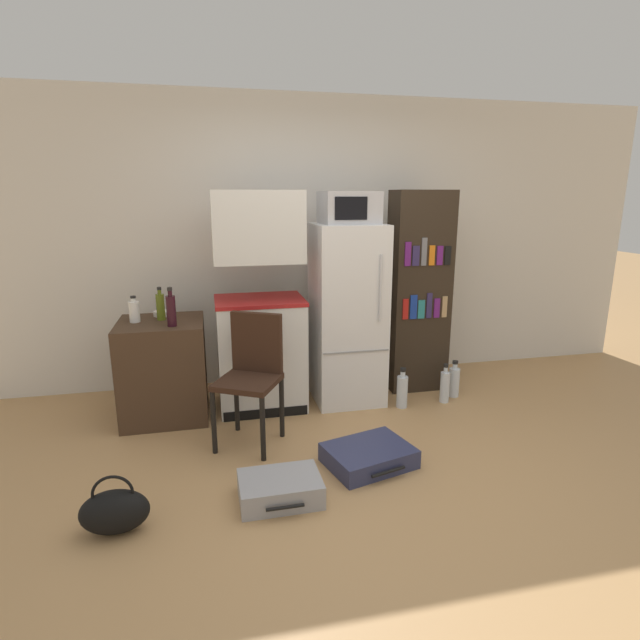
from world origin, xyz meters
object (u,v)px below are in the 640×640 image
side_table (164,369)px  microwave (349,208)px  bottle_olive_oil (160,306)px  suitcase_large_flat (369,456)px  handbag (115,511)px  bookshelf (419,293)px  bottle_milk_white (134,311)px  refrigerator (347,315)px  water_bottle_middle (402,391)px  suitcase_small_flat (280,489)px  bowl (163,313)px  water_bottle_back (454,381)px  water_bottle_front (445,386)px  bottle_wine_dark (171,310)px  kitchen_hutch (260,312)px  chair (252,367)px

side_table → microwave: 1.98m
bottle_olive_oil → suitcase_large_flat: size_ratio=0.41×
side_table → handbag: (-0.16, -1.46, -0.27)m
bookshelf → bottle_milk_white: bookshelf is taller
handbag → side_table: bearing=83.8°
refrigerator → microwave: microwave is taller
microwave → suitcase_large_flat: (-0.16, -1.12, -1.59)m
bookshelf → water_bottle_middle: size_ratio=5.15×
microwave → refrigerator: bearing=75.2°
side_table → suitcase_large_flat: (1.37, -1.09, -0.33)m
bottle_milk_white → suitcase_small_flat: bearing=-56.3°
bottle_olive_oil → suitcase_large_flat: bearing=-40.1°
side_table → bottle_olive_oil: bearing=82.0°
microwave → suitcase_small_flat: (-0.79, -1.39, -1.58)m
bowl → suitcase_large_flat: size_ratio=0.23×
water_bottle_middle → water_bottle_back: water_bottle_middle is taller
side_table → water_bottle_back: side_table is taller
bowl → water_bottle_front: 2.46m
refrigerator → water_bottle_front: size_ratio=4.39×
water_bottle_back → microwave: bearing=170.0°
side_table → water_bottle_middle: bearing=-7.8°
bookshelf → water_bottle_middle: (-0.29, -0.42, -0.75)m
refrigerator → water_bottle_middle: refrigerator is taller
side_table → bottle_milk_white: bearing=173.4°
microwave → bottle_olive_oil: size_ratio=1.69×
refrigerator → water_bottle_front: bearing=-18.5°
water_bottle_front → water_bottle_back: (0.14, 0.10, -0.01)m
bottle_milk_white → suitcase_small_flat: bottle_milk_white is taller
side_table → bookshelf: 2.29m
microwave → bowl: 1.74m
water_bottle_middle → water_bottle_front: bearing=3.2°
side_table → water_bottle_front: bearing=-5.9°
refrigerator → bottle_wine_dark: refrigerator is taller
bottle_wine_dark → water_bottle_middle: 1.99m
bowl → handbag: bearing=-95.7°
suitcase_large_flat → water_bottle_back: bearing=25.9°
side_table → kitchen_hutch: bearing=3.0°
suitcase_large_flat → water_bottle_back: size_ratio=1.91×
kitchen_hutch → bottle_milk_white: kitchen_hutch is taller
bookshelf → suitcase_large_flat: (-0.86, -1.26, -0.83)m
suitcase_small_flat → handbag: handbag is taller
microwave → chair: (-0.86, -0.59, -1.09)m
bookshelf → handbag: (-2.39, -1.62, -0.77)m
refrigerator → bowl: 1.53m
bottle_olive_oil → bottle_wine_dark: bearing=-66.5°
kitchen_hutch → bookshelf: size_ratio=1.00×
refrigerator → handbag: bearing=-138.6°
side_table → bottle_wine_dark: bottle_wine_dark is taller
microwave → chair: 1.51m
bottle_milk_white → water_bottle_front: 2.64m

